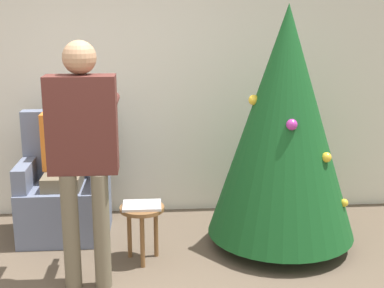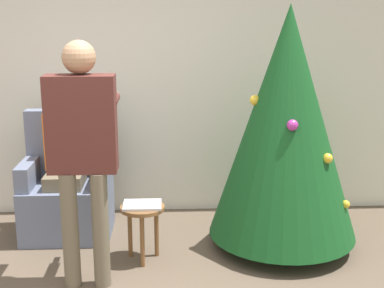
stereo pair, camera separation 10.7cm
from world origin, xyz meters
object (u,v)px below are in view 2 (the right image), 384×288
at_px(christmas_tree, 286,124).
at_px(person_seated, 65,156).
at_px(side_stool, 143,216).
at_px(armchair, 68,192).
at_px(person_standing, 82,141).

height_order(christmas_tree, person_seated, christmas_tree).
bearing_deg(person_seated, side_stool, -39.09).
distance_m(armchair, side_stool, 0.91).
xyz_separation_m(armchair, side_stool, (0.69, -0.59, -0.01)).
height_order(person_seated, side_stool, person_seated).
bearing_deg(side_stool, christmas_tree, 10.45).
distance_m(christmas_tree, armchair, 2.01).
bearing_deg(christmas_tree, person_standing, -160.20).
bearing_deg(person_standing, side_stool, 41.60).
height_order(armchair, person_standing, person_standing).
distance_m(person_seated, person_standing, 1.02).
height_order(person_seated, person_standing, person_standing).
relative_size(person_seated, person_standing, 0.73).
bearing_deg(armchair, christmas_tree, -11.42).
height_order(christmas_tree, person_standing, christmas_tree).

